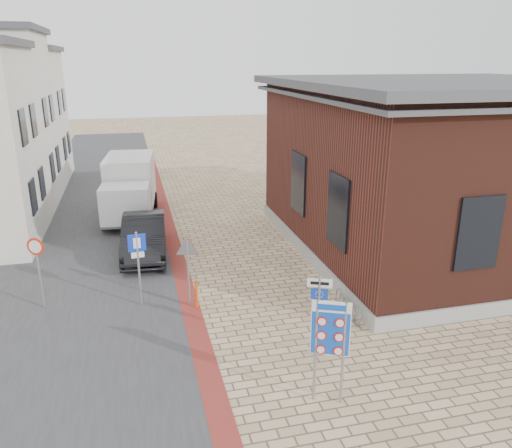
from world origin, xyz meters
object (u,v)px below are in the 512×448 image
box_truck (130,187)px  border_sign (330,331)px  essen_sign (319,303)px  parking_sign (138,256)px  bollard (197,294)px  sedan (144,236)px

box_truck → border_sign: (4.16, -15.77, 0.31)m
border_sign → essen_sign: bearing=100.5°
box_truck → parking_sign: bearing=-83.3°
box_truck → bollard: bearing=-74.2°
border_sign → parking_sign: size_ratio=1.03×
essen_sign → bollard: 4.53m
box_truck → parking_sign: 9.89m
box_truck → essen_sign: bearing=-66.0°
sedan → box_truck: (-0.46, 5.38, 0.73)m
essen_sign → parking_sign: parking_sign is taller
border_sign → parking_sign: border_sign is taller
sedan → essen_sign: 9.57m
border_sign → sedan: bearing=133.6°
border_sign → parking_sign: bearing=148.2°
sedan → box_truck: bearing=98.5°
sedan → border_sign: 11.08m
parking_sign → essen_sign: bearing=-48.3°
sedan → box_truck: box_truck is taller
sedan → parking_sign: parking_sign is taller
bollard → border_sign: bearing=-66.3°
sedan → parking_sign: size_ratio=1.92×
essen_sign → parking_sign: size_ratio=0.96×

